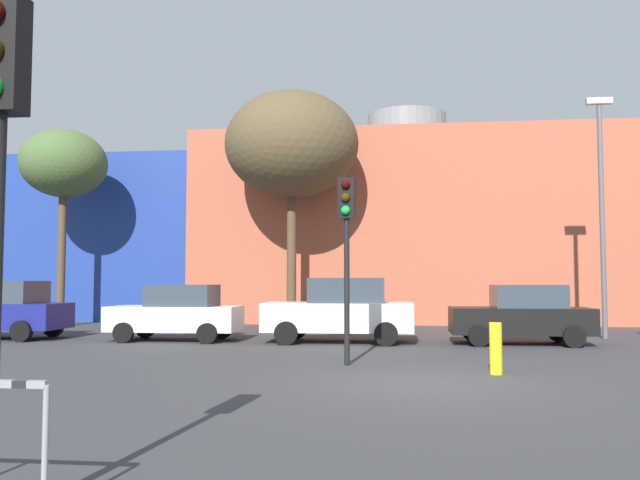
# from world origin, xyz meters

# --- Properties ---
(ground_plane) EXTENTS (200.00, 200.00, 0.00)m
(ground_plane) POSITION_xyz_m (0.00, 0.00, 0.00)
(ground_plane) COLOR #38383A
(building_backdrop) EXTENTS (37.35, 12.97, 10.30)m
(building_backdrop) POSITION_xyz_m (0.33, 21.48, 4.03)
(building_backdrop) COLOR #B2563D
(building_backdrop) RESTS_ON ground_plane
(parked_car_0) EXTENTS (4.17, 2.05, 1.81)m
(parked_car_0) POSITION_xyz_m (-12.69, 7.48, 0.90)
(parked_car_0) COLOR navy
(parked_car_0) RESTS_ON ground_plane
(parked_car_1) EXTENTS (3.91, 1.92, 1.69)m
(parked_car_1) POSITION_xyz_m (-6.96, 7.48, 0.84)
(parked_car_1) COLOR white
(parked_car_1) RESTS_ON ground_plane
(parked_car_2) EXTENTS (4.37, 2.14, 1.89)m
(parked_car_2) POSITION_xyz_m (-1.98, 7.48, 0.94)
(parked_car_2) COLOR white
(parked_car_2) RESTS_ON ground_plane
(parked_car_3) EXTENTS (3.91, 1.92, 1.70)m
(parked_car_3) POSITION_xyz_m (3.23, 7.48, 0.84)
(parked_car_3) COLOR black
(parked_car_3) RESTS_ON ground_plane
(traffic_light_island) EXTENTS (0.38, 0.37, 4.05)m
(traffic_light_island) POSITION_xyz_m (-1.43, 2.28, 2.98)
(traffic_light_island) COLOR black
(traffic_light_island) RESTS_ON ground_plane
(bare_tree_0) EXTENTS (3.43, 3.43, 7.94)m
(bare_tree_0) POSITION_xyz_m (-13.67, 13.04, 6.50)
(bare_tree_0) COLOR brown
(bare_tree_0) RESTS_ON ground_plane
(bare_tree_1) EXTENTS (5.18, 5.18, 9.16)m
(bare_tree_1) POSITION_xyz_m (-4.30, 12.90, 7.06)
(bare_tree_1) COLOR brown
(bare_tree_1) RESTS_ON ground_plane
(bollard_yellow_0) EXTENTS (0.24, 0.24, 1.00)m
(bollard_yellow_0) POSITION_xyz_m (1.53, 1.27, 0.50)
(bollard_yellow_0) COLOR yellow
(bollard_yellow_0) RESTS_ON ground_plane
(street_lamp) EXTENTS (0.80, 0.24, 7.66)m
(street_lamp) POSITION_xyz_m (6.17, 9.61, 4.35)
(street_lamp) COLOR #59595E
(street_lamp) RESTS_ON ground_plane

